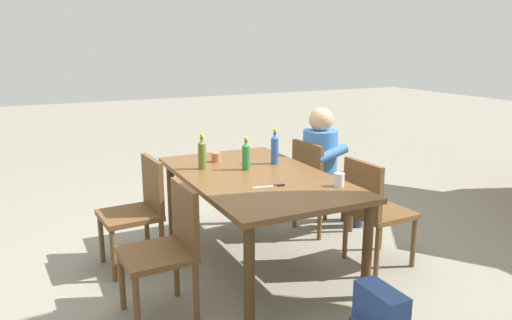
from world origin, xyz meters
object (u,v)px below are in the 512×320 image
at_px(chair_near_left, 139,206).
at_px(bottle_green, 246,156).
at_px(cup_glass, 339,180).
at_px(person_in_white_shirt, 327,163).
at_px(cup_terracotta, 216,157).
at_px(chair_near_right, 168,244).
at_px(chair_far_right, 373,207).
at_px(dining_table, 256,185).
at_px(bottle_olive, 202,154).
at_px(chair_far_left, 317,181).
at_px(table_knife, 271,186).
at_px(bottle_blue, 275,149).

xyz_separation_m(chair_near_left, bottle_green, (0.23, 0.82, 0.38)).
height_order(chair_near_left, cup_glass, chair_near_left).
xyz_separation_m(person_in_white_shirt, cup_terracotta, (-0.13, -1.06, 0.13)).
distance_m(chair_near_right, chair_far_right, 1.66).
distance_m(chair_near_left, cup_terracotta, 0.78).
relative_size(chair_near_right, cup_terracotta, 10.81).
bearing_deg(dining_table, cup_glass, 37.21).
relative_size(bottle_olive, bottle_green, 1.08).
bearing_deg(bottle_green, chair_far_left, 104.56).
relative_size(chair_near_left, chair_near_right, 1.00).
bearing_deg(dining_table, table_knife, -7.10).
bearing_deg(cup_terracotta, chair_far_right, 45.00).
bearing_deg(dining_table, chair_near_left, -116.53).
bearing_deg(bottle_green, bottle_olive, -119.96).
relative_size(chair_far_right, cup_glass, 9.01).
xyz_separation_m(chair_far_right, table_knife, (-0.08, -0.87, 0.27)).
bearing_deg(cup_glass, chair_far_right, 105.86).
relative_size(dining_table, bottle_green, 6.68).
relative_size(person_in_white_shirt, bottle_green, 4.35).
xyz_separation_m(dining_table, chair_far_left, (-0.40, 0.83, -0.18)).
xyz_separation_m(chair_far_left, bottle_olive, (0.04, -1.14, 0.39)).
distance_m(dining_table, chair_far_left, 0.94).
bearing_deg(bottle_green, chair_near_right, -54.51).
distance_m(dining_table, bottle_blue, 0.45).
xyz_separation_m(chair_near_left, bottle_blue, (0.16, 1.13, 0.39)).
height_order(dining_table, chair_far_right, chair_far_right).
relative_size(chair_far_left, chair_near_right, 1.00).
distance_m(dining_table, cup_glass, 0.68).
distance_m(chair_far_left, bottle_green, 0.94).
bearing_deg(person_in_white_shirt, chair_near_left, -90.19).
relative_size(bottle_green, cup_glass, 2.80).
distance_m(person_in_white_shirt, bottle_blue, 0.69).
bearing_deg(cup_terracotta, person_in_white_shirt, 83.07).
relative_size(bottle_blue, table_knife, 1.26).
height_order(chair_far_left, table_knife, chair_far_left).
distance_m(bottle_blue, table_knife, 0.69).
distance_m(chair_far_left, chair_near_right, 1.84).
height_order(dining_table, chair_far_left, chair_far_left).
bearing_deg(chair_far_left, chair_near_right, -64.10).
xyz_separation_m(chair_near_left, person_in_white_shirt, (0.01, 1.76, 0.17)).
height_order(chair_near_left, bottle_olive, bottle_olive).
xyz_separation_m(chair_near_right, bottle_green, (-0.59, 0.82, 0.38)).
bearing_deg(bottle_green, bottle_blue, 103.54).
height_order(chair_far_right, bottle_green, bottle_green).
distance_m(chair_far_left, person_in_white_shirt, 0.20).
bearing_deg(chair_far_left, person_in_white_shirt, 94.19).
bearing_deg(bottle_olive, chair_near_right, -34.11).
height_order(chair_far_left, bottle_olive, bottle_olive).
bearing_deg(dining_table, cup_terracotta, -167.49).
xyz_separation_m(chair_far_left, bottle_green, (0.22, -0.83, 0.38)).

